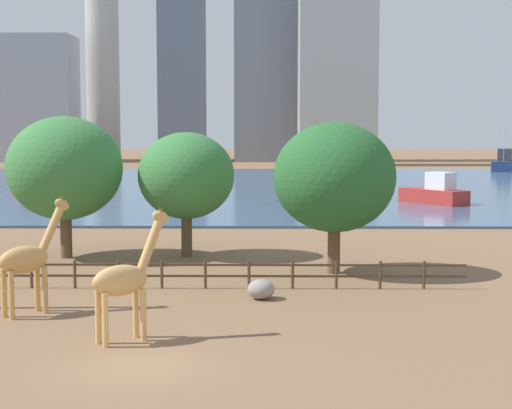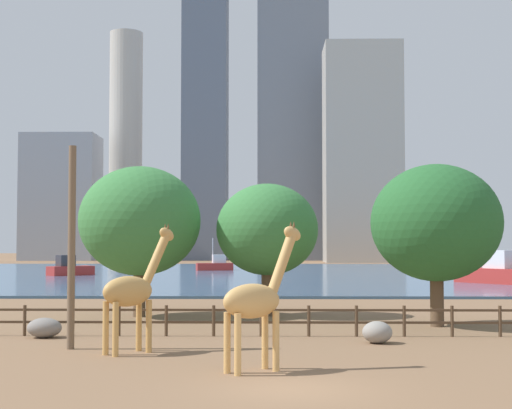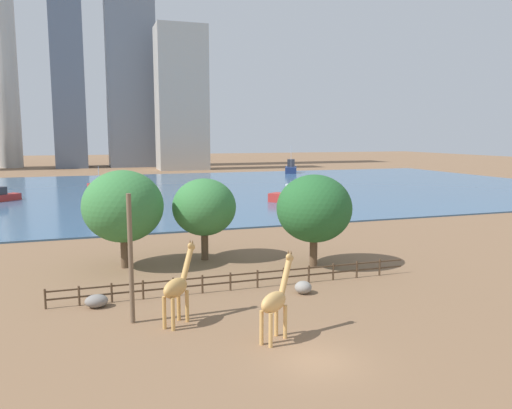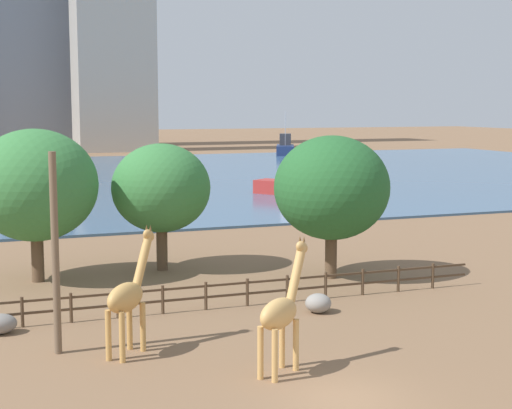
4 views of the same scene
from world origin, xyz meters
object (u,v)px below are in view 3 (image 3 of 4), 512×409
giraffe_tall (275,301)px  boulder_by_pole (96,301)px  tree_left_large (123,206)px  giraffe_companion (177,287)px  tree_center_broad (314,209)px  boat_ferry (3,196)px  boulder_near_fence (303,287)px  boat_barge (291,196)px  utility_pole (131,259)px  boat_tug (291,168)px  tree_right_tall (204,207)px  boat_sailboat (101,184)px

giraffe_tall → boulder_by_pole: bearing=100.2°
giraffe_tall → tree_left_large: 19.19m
giraffe_tall → giraffe_companion: giraffe_companion is taller
boulder_by_pole → tree_center_broad: size_ratio=0.19×
boulder_by_pole → giraffe_tall: bearing=-43.2°
tree_left_large → boat_ferry: size_ratio=1.57×
boulder_near_fence → tree_center_broad: (3.68, 6.26, 4.46)m
boat_barge → giraffe_companion: bearing=114.9°
utility_pole → tree_left_large: (0.43, 12.80, 1.32)m
boat_tug → utility_pole: bearing=-3.9°
boat_barge → tree_right_tall: bearing=110.4°
tree_center_broad → boulder_by_pole: bearing=-164.8°
utility_pole → boat_ferry: bearing=104.4°
boat_tug → giraffe_companion: bearing=-2.6°
tree_center_broad → boat_sailboat: bearing=102.3°
tree_left_large → tree_center_broad: bearing=-17.4°
tree_right_tall → boat_ferry: (-23.05, 48.06, -3.66)m
giraffe_companion → utility_pole: size_ratio=0.62×
tree_right_tall → utility_pole: bearing=-118.6°
tree_right_tall → boat_sailboat: (-7.28, 65.01, -3.71)m
tree_left_large → boat_tug: bearing=60.2°
boat_ferry → boat_barge: boat_barge is taller
tree_right_tall → boat_tug: 102.79m
giraffe_companion → boat_tug: size_ratio=0.50×
tree_right_tall → boat_sailboat: bearing=96.4°
boulder_near_fence → tree_right_tall: size_ratio=0.16×
tree_left_large → boat_barge: size_ratio=1.13×
boat_ferry → tree_center_broad: bearing=-105.3°
boat_tug → giraffe_tall: bearing=0.2°
boat_tug → boat_barge: 65.96m
tree_center_broad → boat_ferry: tree_center_broad is taller
tree_right_tall → giraffe_tall: bearing=-90.9°
boulder_near_fence → boat_tug: 111.42m
boulder_by_pole → boat_sailboat: 74.95m
boulder_near_fence → boulder_by_pole: boulder_near_fence is taller
boulder_by_pole → boat_ferry: 59.59m
giraffe_tall → boulder_near_fence: giraffe_tall is taller
boat_sailboat → giraffe_tall: bearing=81.5°
giraffe_companion → boat_sailboat: 79.44m
utility_pole → boulder_by_pole: utility_pole is taller
utility_pole → boulder_by_pole: size_ratio=5.29×
utility_pole → boat_tug: (53.31, 105.19, -2.28)m
boulder_by_pole → boat_tug: 115.81m
boulder_by_pole → boat_barge: boat_barge is taller
giraffe_tall → tree_right_tall: size_ratio=0.65×
boulder_near_fence → boat_ferry: size_ratio=0.23×
boulder_near_fence → boat_ferry: bearing=114.7°
giraffe_companion → boulder_near_fence: bearing=-29.4°
boat_sailboat → giraffe_companion: bearing=78.4°
utility_pole → boulder_near_fence: (11.63, 1.86, -3.36)m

